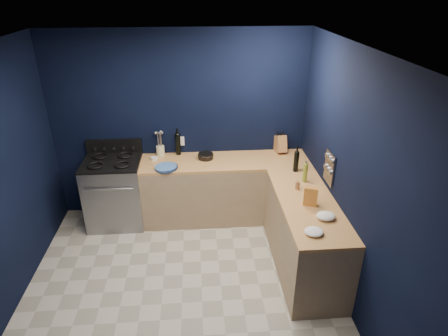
{
  "coord_description": "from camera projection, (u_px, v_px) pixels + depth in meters",
  "views": [
    {
      "loc": [
        0.22,
        -3.28,
        3.13
      ],
      "look_at": [
        0.55,
        1.0,
        1.0
      ],
      "focal_mm": 30.6,
      "sensor_mm": 36.0,
      "label": 1
    }
  ],
  "objects": [
    {
      "name": "cooktop",
      "position": [
        111.0,
        162.0,
        5.09
      ],
      "size": [
        0.76,
        0.66,
        0.03
      ],
      "primitive_type": "cube",
      "color": "black",
      "rests_on": "gas_range"
    },
    {
      "name": "oil_bottle",
      "position": [
        305.0,
        173.0,
        4.63
      ],
      "size": [
        0.07,
        0.07,
        0.24
      ],
      "primitive_type": "cylinder",
      "rotation": [
        0.0,
        0.0,
        0.25
      ],
      "color": "olive",
      "rests_on": "top_right"
    },
    {
      "name": "top_back",
      "position": [
        225.0,
        162.0,
        5.24
      ],
      "size": [
        2.3,
        0.63,
        0.04
      ],
      "primitive_type": "cube",
      "color": "#9A6331",
      "rests_on": "cab_back"
    },
    {
      "name": "top_right",
      "position": [
        308.0,
        203.0,
        4.27
      ],
      "size": [
        0.63,
        1.67,
        0.04
      ],
      "primitive_type": "cube",
      "color": "#9A6331",
      "rests_on": "cab_right"
    },
    {
      "name": "wall_back",
      "position": [
        180.0,
        126.0,
        5.3
      ],
      "size": [
        3.5,
        0.02,
        2.6
      ],
      "primitive_type": "cube",
      "color": "black",
      "rests_on": "ground"
    },
    {
      "name": "knife_block",
      "position": [
        280.0,
        144.0,
        5.45
      ],
      "size": [
        0.17,
        0.3,
        0.3
      ],
      "primitive_type": "cube",
      "rotation": [
        -0.31,
        0.0,
        0.14
      ],
      "color": "#9A693D",
      "rests_on": "top_back"
    },
    {
      "name": "floor",
      "position": [
        182.0,
        289.0,
        4.31
      ],
      "size": [
        3.5,
        3.5,
        0.02
      ],
      "primitive_type": "cube",
      "color": "#B5AF9F",
      "rests_on": "ground"
    },
    {
      "name": "towel_front",
      "position": [
        326.0,
        216.0,
        3.94
      ],
      "size": [
        0.24,
        0.22,
        0.07
      ],
      "primitive_type": "ellipsoid",
      "rotation": [
        0.0,
        0.0,
        0.28
      ],
      "color": "white",
      "rests_on": "top_right"
    },
    {
      "name": "gas_range",
      "position": [
        116.0,
        193.0,
        5.3
      ],
      "size": [
        0.76,
        0.66,
        0.92
      ],
      "primitive_type": "cube",
      "color": "gray",
      "rests_on": "floor"
    },
    {
      "name": "backguard",
      "position": [
        114.0,
        146.0,
        5.31
      ],
      "size": [
        0.76,
        0.06,
        0.2
      ],
      "primitive_type": "cube",
      "color": "black",
      "rests_on": "gas_range"
    },
    {
      "name": "lemon_basket",
      "position": [
        206.0,
        156.0,
        5.26
      ],
      "size": [
        0.22,
        0.22,
        0.08
      ],
      "primitive_type": "cylinder",
      "rotation": [
        0.0,
        0.0,
        -0.05
      ],
      "color": "black",
      "rests_on": "top_back"
    },
    {
      "name": "utensil_crock",
      "position": [
        160.0,
        151.0,
        5.34
      ],
      "size": [
        0.12,
        0.12,
        0.14
      ],
      "primitive_type": "cylinder",
      "rotation": [
        0.0,
        0.0,
        -0.1
      ],
      "color": "beige",
      "rests_on": "top_back"
    },
    {
      "name": "plate_stack",
      "position": [
        166.0,
        168.0,
        4.99
      ],
      "size": [
        0.36,
        0.36,
        0.04
      ],
      "primitive_type": "cylinder",
      "rotation": [
        0.0,
        0.0,
        -0.33
      ],
      "color": "#2F4C92",
      "rests_on": "top_back"
    },
    {
      "name": "spice_panel",
      "position": [
        329.0,
        168.0,
        4.39
      ],
      "size": [
        0.02,
        0.28,
        0.38
      ],
      "primitive_type": "cube",
      "color": "gray",
      "rests_on": "wall_right"
    },
    {
      "name": "wine_bottle_back",
      "position": [
        178.0,
        144.0,
        5.34
      ],
      "size": [
        0.08,
        0.08,
        0.3
      ],
      "primitive_type": "cylinder",
      "rotation": [
        0.0,
        0.0,
        -0.03
      ],
      "color": "black",
      "rests_on": "top_back"
    },
    {
      "name": "wine_bottle_right",
      "position": [
        296.0,
        162.0,
        4.88
      ],
      "size": [
        0.08,
        0.08,
        0.26
      ],
      "primitive_type": "cylinder",
      "rotation": [
        0.0,
        0.0,
        -0.23
      ],
      "color": "black",
      "rests_on": "top_right"
    },
    {
      "name": "ceiling",
      "position": [
        167.0,
        49.0,
        3.14
      ],
      "size": [
        3.5,
        3.5,
        0.02
      ],
      "primitive_type": "cube",
      "color": "silver",
      "rests_on": "ground"
    },
    {
      "name": "wall_outlet",
      "position": [
        181.0,
        141.0,
        5.38
      ],
      "size": [
        0.09,
        0.02,
        0.13
      ],
      "primitive_type": "cube",
      "color": "white",
      "rests_on": "wall_back"
    },
    {
      "name": "ramekin",
      "position": [
        154.0,
        158.0,
        5.24
      ],
      "size": [
        0.11,
        0.11,
        0.04
      ],
      "primitive_type": "cylinder",
      "rotation": [
        0.0,
        0.0,
        0.17
      ],
      "color": "white",
      "rests_on": "top_back"
    },
    {
      "name": "spice_jar_near",
      "position": [
        308.0,
        189.0,
        4.4
      ],
      "size": [
        0.05,
        0.05,
        0.1
      ],
      "primitive_type": "cylinder",
      "rotation": [
        0.0,
        0.0,
        0.22
      ],
      "color": "olive",
      "rests_on": "top_right"
    },
    {
      "name": "towel_end",
      "position": [
        314.0,
        232.0,
        3.7
      ],
      "size": [
        0.23,
        0.22,
        0.06
      ],
      "primitive_type": "ellipsoid",
      "rotation": [
        0.0,
        0.0,
        -0.32
      ],
      "color": "white",
      "rests_on": "top_right"
    },
    {
      "name": "wall_right",
      "position": [
        351.0,
        181.0,
        3.85
      ],
      "size": [
        0.02,
        3.5,
        2.6
      ],
      "primitive_type": "cube",
      "color": "black",
      "rests_on": "ground"
    },
    {
      "name": "cab_right",
      "position": [
        304.0,
        236.0,
        4.47
      ],
      "size": [
        0.63,
        1.67,
        0.86
      ],
      "primitive_type": "cube",
      "color": "tan",
      "rests_on": "floor"
    },
    {
      "name": "oven_door",
      "position": [
        112.0,
        206.0,
        5.03
      ],
      "size": [
        0.59,
        0.02,
        0.42
      ],
      "primitive_type": "cube",
      "color": "black",
      "rests_on": "gas_range"
    },
    {
      "name": "crouton_bag",
      "position": [
        311.0,
        196.0,
        4.15
      ],
      "size": [
        0.16,
        0.12,
        0.22
      ],
      "primitive_type": "cube",
      "rotation": [
        0.0,
        0.0,
        -0.36
      ],
      "color": "#B64F2A",
      "rests_on": "top_right"
    },
    {
      "name": "spice_jar_far",
      "position": [
        298.0,
        185.0,
        4.49
      ],
      "size": [
        0.06,
        0.06,
        0.1
      ],
      "primitive_type": "cylinder",
      "rotation": [
        0.0,
        0.0,
        -0.19
      ],
      "color": "olive",
      "rests_on": "top_right"
    },
    {
      "name": "cab_back",
      "position": [
        225.0,
        190.0,
        5.44
      ],
      "size": [
        2.3,
        0.63,
        0.86
      ],
      "primitive_type": "cube",
      "color": "tan",
      "rests_on": "floor"
    }
  ]
}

